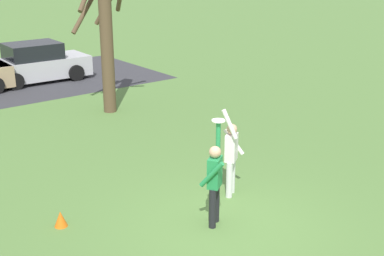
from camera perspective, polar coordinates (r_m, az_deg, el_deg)
The scene contains 7 objects.
ground_plane at distance 10.59m, azimuth 3.62°, elevation -10.50°, with size 120.00×120.00×0.00m, color #567F3D.
person_catcher at distance 10.19m, azimuth 2.47°, elevation -5.52°, with size 0.57×0.54×2.08m.
person_defender at distance 11.45m, azimuth 4.27°, elevation -2.76°, with size 0.65×0.63×2.04m.
frisbee_disc at distance 9.99m, azimuth 2.89°, elevation 0.81°, with size 0.26×0.26×0.02m, color white.
parked_car_silver at distance 22.72m, azimuth -16.49°, elevation 6.70°, with size 4.15×2.12×1.59m.
bare_tree_tall at distance 17.43m, azimuth -9.34°, elevation 10.89°, with size 1.90×1.72×5.40m.
field_cone_orange at distance 10.79m, azimuth -14.03°, elevation -9.52°, with size 0.26×0.26×0.32m, color orange.
Camera 1 is at (-6.22, -6.84, 5.16)m, focal length 49.27 mm.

